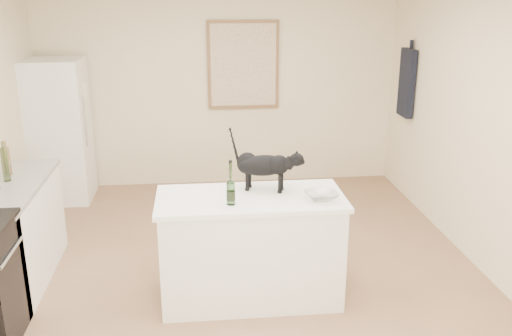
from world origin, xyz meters
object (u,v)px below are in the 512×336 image
(black_cat, at_px, (263,168))
(wine_bottle, at_px, (231,185))
(fridge, at_px, (58,131))
(glass_bowl, at_px, (321,196))

(black_cat, xyz_separation_m, wine_bottle, (-0.28, -0.29, -0.04))
(fridge, relative_size, glass_bowl, 6.68)
(fridge, height_order, glass_bowl, fridge)
(fridge, bearing_deg, wine_bottle, -55.13)
(black_cat, xyz_separation_m, glass_bowl, (0.42, -0.27, -0.16))
(black_cat, distance_m, wine_bottle, 0.41)
(wine_bottle, bearing_deg, fridge, 124.87)
(black_cat, bearing_deg, fridge, 151.51)
(fridge, relative_size, black_cat, 3.14)
(fridge, distance_m, glass_bowl, 3.73)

